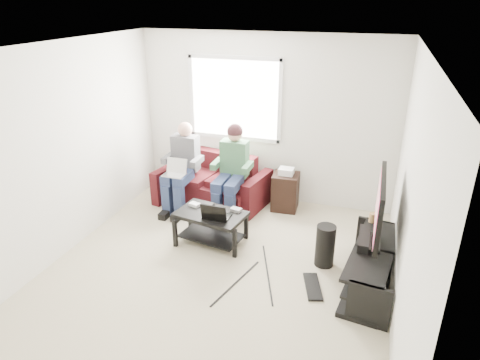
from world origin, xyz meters
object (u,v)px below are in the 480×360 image
at_px(coffee_table, 211,221).
at_px(end_table, 285,191).
at_px(tv, 379,208).
at_px(sofa, 213,185).
at_px(subwoofer, 325,246).
at_px(tv_stand, 371,269).

distance_m(coffee_table, end_table, 1.47).
bearing_deg(coffee_table, tv, -5.34).
xyz_separation_m(sofa, tv, (2.49, -1.36, 0.64)).
xyz_separation_m(sofa, end_table, (1.14, 0.12, 0.01)).
distance_m(subwoofer, end_table, 1.55).
xyz_separation_m(tv_stand, subwoofer, (-0.56, 0.24, 0.05)).
bearing_deg(coffee_table, end_table, 60.64).
xyz_separation_m(tv_stand, end_table, (-1.35, 1.58, 0.09)).
bearing_deg(sofa, tv, -28.58).
bearing_deg(subwoofer, tv, -14.26).
distance_m(coffee_table, tv, 2.16).
relative_size(sofa, subwoofer, 3.35).
height_order(sofa, tv_stand, sofa).
distance_m(sofa, coffee_table, 1.24).
height_order(sofa, tv, tv).
relative_size(coffee_table, tv_stand, 0.65).
bearing_deg(sofa, end_table, 5.99).
bearing_deg(tv, subwoofer, 165.74).
bearing_deg(end_table, sofa, -174.01).
relative_size(coffee_table, tv, 0.88).
bearing_deg(end_table, subwoofer, -59.35).
bearing_deg(coffee_table, tv_stand, -8.06).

